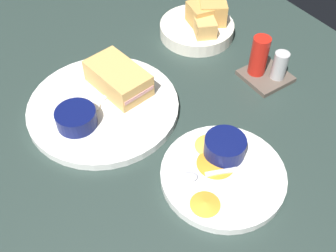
{
  "coord_description": "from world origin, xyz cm",
  "views": [
    {
      "loc": [
        49.1,
        -23.9,
        57.21
      ],
      "look_at": [
        8.7,
        3.04,
        3.0
      ],
      "focal_mm": 43.45,
      "sensor_mm": 36.0,
      "label": 1
    }
  ],
  "objects_px": {
    "sandwich_half_near": "(118,78)",
    "spoon_by_gravy_ramekin": "(197,176)",
    "ramekin_light_gravy": "(225,146)",
    "bread_basket_rear": "(199,26)",
    "condiment_caddy": "(266,65)",
    "spoon_by_dark_ramekin": "(98,104)",
    "ramekin_dark_sauce": "(76,117)",
    "plate_sandwich_main": "(103,107)",
    "plate_chips_companion": "(223,175)"
  },
  "relations": [
    {
      "from": "spoon_by_dark_ramekin",
      "to": "spoon_by_gravy_ramekin",
      "type": "height_order",
      "value": "same"
    },
    {
      "from": "spoon_by_dark_ramekin",
      "to": "plate_sandwich_main",
      "type": "bearing_deg",
      "value": 73.24
    },
    {
      "from": "sandwich_half_near",
      "to": "ramekin_light_gravy",
      "type": "bearing_deg",
      "value": 15.53
    },
    {
      "from": "spoon_by_dark_ramekin",
      "to": "spoon_by_gravy_ramekin",
      "type": "distance_m",
      "value": 0.25
    },
    {
      "from": "spoon_by_dark_ramekin",
      "to": "ramekin_light_gravy",
      "type": "distance_m",
      "value": 0.26
    },
    {
      "from": "ramekin_dark_sauce",
      "to": "spoon_by_dark_ramekin",
      "type": "xyz_separation_m",
      "value": [
        -0.02,
        0.05,
        -0.01
      ]
    },
    {
      "from": "spoon_by_dark_ramekin",
      "to": "spoon_by_gravy_ramekin",
      "type": "xyz_separation_m",
      "value": [
        0.24,
        0.06,
        0.0
      ]
    },
    {
      "from": "sandwich_half_near",
      "to": "spoon_by_gravy_ramekin",
      "type": "bearing_deg",
      "value": -0.02
    },
    {
      "from": "ramekin_light_gravy",
      "to": "condiment_caddy",
      "type": "relative_size",
      "value": 0.75
    },
    {
      "from": "ramekin_light_gravy",
      "to": "spoon_by_gravy_ramekin",
      "type": "bearing_deg",
      "value": -78.31
    },
    {
      "from": "spoon_by_gravy_ramekin",
      "to": "condiment_caddy",
      "type": "distance_m",
      "value": 0.31
    },
    {
      "from": "ramekin_dark_sauce",
      "to": "plate_chips_companion",
      "type": "xyz_separation_m",
      "value": [
        0.24,
        0.16,
        -0.03
      ]
    },
    {
      "from": "ramekin_dark_sauce",
      "to": "sandwich_half_near",
      "type": "bearing_deg",
      "value": 111.62
    },
    {
      "from": "condiment_caddy",
      "to": "spoon_by_gravy_ramekin",
      "type": "bearing_deg",
      "value": -63.71
    },
    {
      "from": "ramekin_dark_sauce",
      "to": "bread_basket_rear",
      "type": "relative_size",
      "value": 0.43
    },
    {
      "from": "plate_sandwich_main",
      "to": "spoon_by_gravy_ramekin",
      "type": "height_order",
      "value": "spoon_by_gravy_ramekin"
    },
    {
      "from": "plate_sandwich_main",
      "to": "ramekin_dark_sauce",
      "type": "bearing_deg",
      "value": -72.5
    },
    {
      "from": "ramekin_light_gravy",
      "to": "bread_basket_rear",
      "type": "bearing_deg",
      "value": 150.09
    },
    {
      "from": "ramekin_light_gravy",
      "to": "bread_basket_rear",
      "type": "relative_size",
      "value": 0.41
    },
    {
      "from": "bread_basket_rear",
      "to": "condiment_caddy",
      "type": "height_order",
      "value": "condiment_caddy"
    },
    {
      "from": "ramekin_light_gravy",
      "to": "condiment_caddy",
      "type": "distance_m",
      "value": 0.24
    },
    {
      "from": "spoon_by_dark_ramekin",
      "to": "condiment_caddy",
      "type": "bearing_deg",
      "value": 72.75
    },
    {
      "from": "ramekin_light_gravy",
      "to": "condiment_caddy",
      "type": "xyz_separation_m",
      "value": [
        -0.12,
        0.21,
        -0.0
      ]
    },
    {
      "from": "plate_sandwich_main",
      "to": "ramekin_dark_sauce",
      "type": "relative_size",
      "value": 3.92
    },
    {
      "from": "sandwich_half_near",
      "to": "plate_chips_companion",
      "type": "xyz_separation_m",
      "value": [
        0.28,
        0.04,
        -0.03
      ]
    },
    {
      "from": "sandwich_half_near",
      "to": "plate_chips_companion",
      "type": "bearing_deg",
      "value": 8.65
    },
    {
      "from": "ramekin_light_gravy",
      "to": "spoon_by_gravy_ramekin",
      "type": "height_order",
      "value": "ramekin_light_gravy"
    },
    {
      "from": "ramekin_light_gravy",
      "to": "spoon_by_dark_ramekin",
      "type": "bearing_deg",
      "value": -150.45
    },
    {
      "from": "ramekin_dark_sauce",
      "to": "ramekin_light_gravy",
      "type": "relative_size",
      "value": 1.05
    },
    {
      "from": "ramekin_dark_sauce",
      "to": "spoon_by_gravy_ramekin",
      "type": "height_order",
      "value": "ramekin_dark_sauce"
    },
    {
      "from": "ramekin_light_gravy",
      "to": "sandwich_half_near",
      "type": "bearing_deg",
      "value": -164.47
    },
    {
      "from": "ramekin_dark_sauce",
      "to": "bread_basket_rear",
      "type": "height_order",
      "value": "bread_basket_rear"
    },
    {
      "from": "sandwich_half_near",
      "to": "plate_chips_companion",
      "type": "height_order",
      "value": "sandwich_half_near"
    },
    {
      "from": "spoon_by_dark_ramekin",
      "to": "sandwich_half_near",
      "type": "bearing_deg",
      "value": 110.32
    },
    {
      "from": "spoon_by_dark_ramekin",
      "to": "bread_basket_rear",
      "type": "bearing_deg",
      "value": 106.4
    },
    {
      "from": "plate_sandwich_main",
      "to": "ramekin_dark_sauce",
      "type": "xyz_separation_m",
      "value": [
        0.02,
        -0.06,
        0.03
      ]
    },
    {
      "from": "bread_basket_rear",
      "to": "plate_chips_companion",
      "type": "bearing_deg",
      "value": -30.9
    },
    {
      "from": "bread_basket_rear",
      "to": "condiment_caddy",
      "type": "bearing_deg",
      "value": 7.06
    },
    {
      "from": "ramekin_dark_sauce",
      "to": "plate_chips_companion",
      "type": "relative_size",
      "value": 0.35
    },
    {
      "from": "spoon_by_dark_ramekin",
      "to": "ramekin_light_gravy",
      "type": "height_order",
      "value": "ramekin_light_gravy"
    },
    {
      "from": "sandwich_half_near",
      "to": "spoon_by_dark_ramekin",
      "type": "distance_m",
      "value": 0.07
    },
    {
      "from": "sandwich_half_near",
      "to": "plate_chips_companion",
      "type": "distance_m",
      "value": 0.28
    },
    {
      "from": "spoon_by_dark_ramekin",
      "to": "plate_chips_companion",
      "type": "xyz_separation_m",
      "value": [
        0.26,
        0.1,
        -0.01
      ]
    },
    {
      "from": "spoon_by_gravy_ramekin",
      "to": "plate_sandwich_main",
      "type": "bearing_deg",
      "value": -168.19
    },
    {
      "from": "plate_sandwich_main",
      "to": "condiment_caddy",
      "type": "relative_size",
      "value": 3.08
    },
    {
      "from": "plate_sandwich_main",
      "to": "plate_chips_companion",
      "type": "relative_size",
      "value": 1.39
    },
    {
      "from": "plate_chips_companion",
      "to": "bread_basket_rear",
      "type": "height_order",
      "value": "bread_basket_rear"
    },
    {
      "from": "plate_sandwich_main",
      "to": "spoon_by_dark_ramekin",
      "type": "relative_size",
      "value": 3.03
    },
    {
      "from": "ramekin_dark_sauce",
      "to": "ramekin_light_gravy",
      "type": "xyz_separation_m",
      "value": [
        0.2,
        0.18,
        0.0
      ]
    },
    {
      "from": "ramekin_light_gravy",
      "to": "bread_basket_rear",
      "type": "xyz_separation_m",
      "value": [
        -0.32,
        0.18,
        -0.01
      ]
    }
  ]
}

